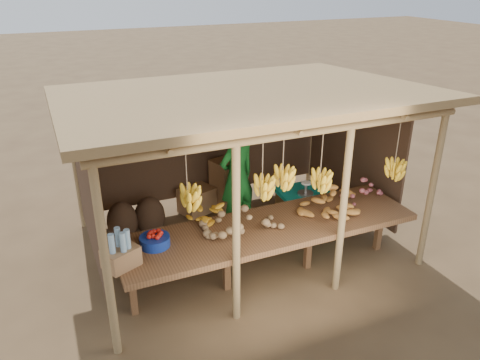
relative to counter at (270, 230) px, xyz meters
name	(u,v)px	position (x,y,z in m)	size (l,w,h in m)	color
ground	(240,243)	(0.00, 0.95, -0.74)	(60.00, 60.00, 0.00)	brown
stall_structure	(245,125)	(0.02, 0.83, 1.17)	(4.70, 3.50, 2.43)	olive
counter	(270,230)	(0.00, 0.00, 0.00)	(3.90, 1.05, 0.80)	brown
potato_heap	(241,217)	(-0.37, 0.06, 0.24)	(0.94, 0.56, 0.36)	olive
sweet_potato_heap	(335,199)	(0.98, 0.02, 0.24)	(0.95, 0.57, 0.36)	#BF7B31
onion_heap	(366,190)	(1.55, 0.09, 0.24)	(0.69, 0.42, 0.35)	#A55056
banana_pile	(212,208)	(-0.62, 0.44, 0.23)	(0.54, 0.32, 0.34)	gold
tomato_basin	(155,240)	(-1.46, 0.12, 0.14)	(0.36, 0.36, 0.19)	navy
bottle_box	(120,253)	(-1.90, -0.15, 0.24)	(0.44, 0.41, 0.45)	#976A43
vendor	(237,177)	(0.16, 1.44, 0.14)	(0.64, 0.42, 1.75)	#187026
tarp_crate	(304,210)	(1.04, 0.87, -0.36)	(0.80, 0.70, 0.92)	brown
carton_stack	(218,189)	(0.12, 2.15, -0.36)	(1.23, 0.58, 0.85)	#976A43
burlap_sacks	(136,216)	(-1.35, 1.93, -0.46)	(0.91, 0.48, 0.64)	#4C3323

